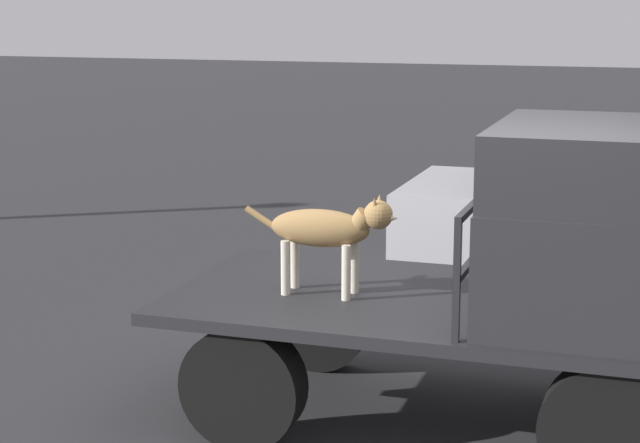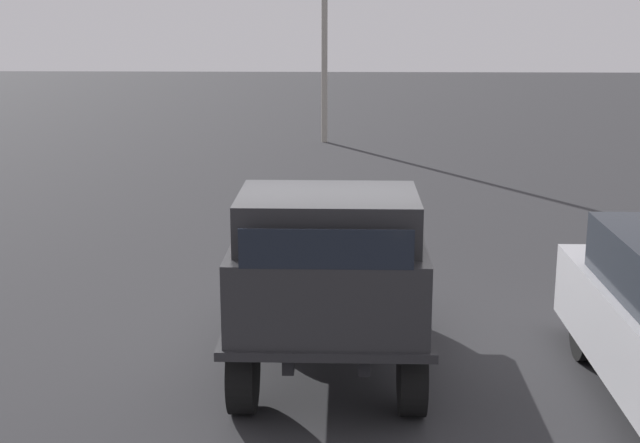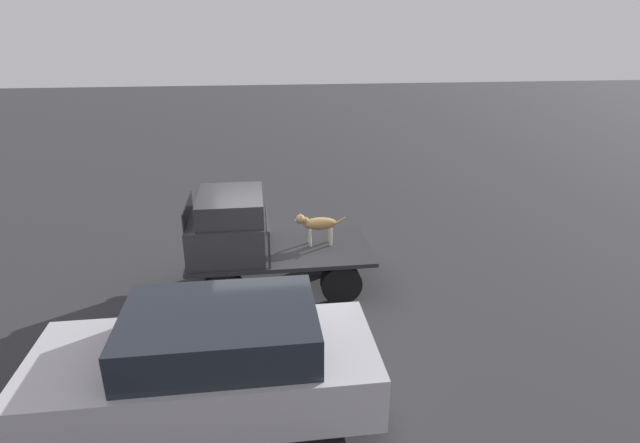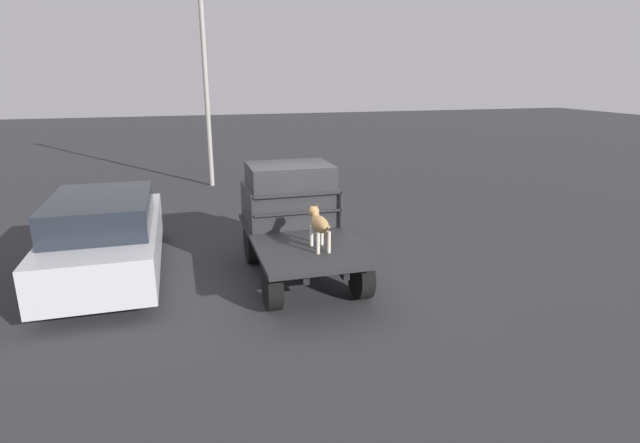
# 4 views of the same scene
# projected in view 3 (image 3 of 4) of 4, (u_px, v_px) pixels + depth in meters

# --- Properties ---
(ground_plane) EXTENTS (80.00, 80.00, 0.00)m
(ground_plane) POSITION_uv_depth(u_px,v_px,m) (281.00, 286.00, 10.18)
(ground_plane) COLOR #2D2D30
(flatbed_truck) EXTENTS (3.55, 1.85, 0.84)m
(flatbed_truck) POSITION_uv_depth(u_px,v_px,m) (281.00, 260.00, 9.97)
(flatbed_truck) COLOR black
(flatbed_truck) RESTS_ON ground
(truck_cab) EXTENTS (1.42, 1.73, 1.17)m
(truck_cab) POSITION_uv_depth(u_px,v_px,m) (228.00, 225.00, 9.56)
(truck_cab) COLOR #28282B
(truck_cab) RESTS_ON flatbed_truck
(truck_headboard) EXTENTS (0.04, 1.73, 0.72)m
(truck_headboard) POSITION_uv_depth(u_px,v_px,m) (267.00, 226.00, 9.68)
(truck_headboard) COLOR #232326
(truck_headboard) RESTS_ON flatbed_truck
(dog) EXTENTS (1.05, 0.25, 0.69)m
(dog) POSITION_uv_depth(u_px,v_px,m) (317.00, 224.00, 9.93)
(dog) COLOR beige
(dog) RESTS_ON flatbed_truck
(parked_sedan) EXTENTS (4.46, 1.87, 1.58)m
(parked_sedan) POSITION_uv_depth(u_px,v_px,m) (210.00, 363.00, 6.55)
(parked_sedan) COLOR black
(parked_sedan) RESTS_ON ground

